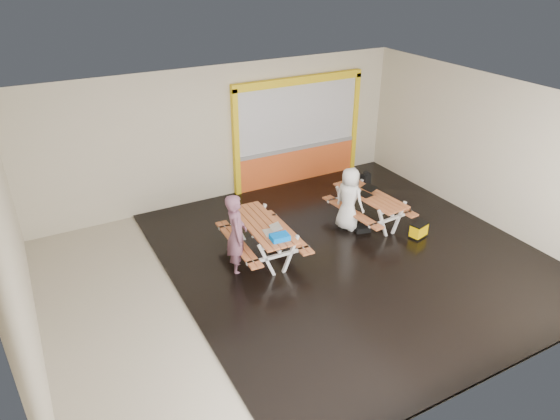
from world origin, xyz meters
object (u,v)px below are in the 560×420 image
person_left (237,234)px  laptop_left (272,231)px  fluke_bag (419,230)px  dark_case (362,228)px  toolbox (353,177)px  picnic_table_right (369,201)px  backpack (366,179)px  laptop_right (366,192)px  person_right (349,199)px  picnic_table_left (262,232)px  blue_pouch (280,237)px

person_left → laptop_left: 0.72m
fluke_bag → dark_case: bearing=139.3°
dark_case → toolbox: bearing=66.0°
picnic_table_right → person_left: 3.63m
person_left → dark_case: 3.30m
backpack → laptop_left: bearing=-157.7°
backpack → picnic_table_right: bearing=-121.4°
laptop_left → laptop_right: 2.92m
picnic_table_right → fluke_bag: picnic_table_right is taller
toolbox → backpack: size_ratio=0.96×
person_right → person_left: bearing=75.6°
laptop_left → dark_case: bearing=5.6°
toolbox → fluke_bag: 2.15m
toolbox → dark_case: bearing=-114.0°
person_right → fluke_bag: bearing=-153.4°
person_right → picnic_table_left: bearing=72.1°
picnic_table_left → blue_pouch: size_ratio=5.69×
backpack → fluke_bag: size_ratio=0.88×
picnic_table_right → laptop_left: 2.98m
picnic_table_left → backpack: backpack is taller
laptop_left → blue_pouch: size_ratio=1.07×
picnic_table_left → laptop_left: (0.00, -0.42, 0.24)m
blue_pouch → toolbox: toolbox is taller
laptop_right → dark_case: size_ratio=1.28×
person_right → laptop_left: 2.36m
dark_case → laptop_right: bearing=48.6°
laptop_right → blue_pouch: (-2.84, -0.94, 0.04)m
picnic_table_right → person_right: bearing=-178.0°
backpack → person_left: bearing=-163.7°
person_left → person_right: (2.98, 0.32, -0.04)m
person_left → picnic_table_left: bearing=-51.8°
picnic_table_left → person_right: bearing=2.6°
person_right → toolbox: size_ratio=3.88×
picnic_table_right → fluke_bag: bearing=-63.1°
fluke_bag → picnic_table_right: bearing=116.9°
laptop_left → backpack: 3.73m
backpack → dark_case: bearing=-128.4°
dark_case → fluke_bag: size_ratio=0.75×
picnic_table_right → person_left: size_ratio=1.17×
laptop_right → backpack: 1.00m
person_left → laptop_right: person_left is taller
laptop_right → dark_case: 0.88m
backpack → dark_case: 1.61m
blue_pouch → dark_case: size_ratio=1.05×
picnic_table_right → laptop_left: size_ratio=5.21×
laptop_right → blue_pouch: laptop_right is taller
dark_case → fluke_bag: 1.29m
person_right → fluke_bag: size_ratio=3.25×
picnic_table_left → fluke_bag: 3.66m
person_right → dark_case: 0.79m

